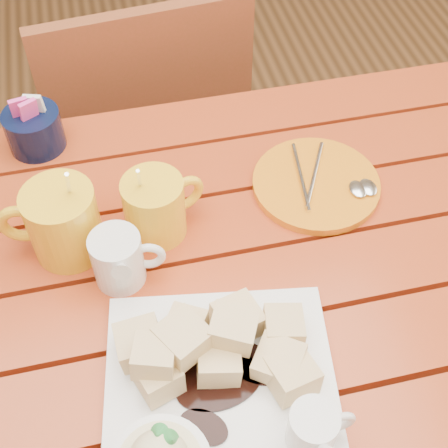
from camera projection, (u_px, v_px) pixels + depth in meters
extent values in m
cube|color=#A93915|center=(227.00, 377.00, 0.76)|extent=(1.20, 0.11, 0.03)
cube|color=#A93915|center=(208.00, 300.00, 0.84)|extent=(1.20, 0.11, 0.03)
cube|color=#A93915|center=(191.00, 235.00, 0.91)|extent=(1.20, 0.11, 0.03)
cube|color=#A93915|center=(177.00, 179.00, 0.98)|extent=(1.20, 0.11, 0.03)
cube|color=#A93915|center=(165.00, 131.00, 1.05)|extent=(1.20, 0.11, 0.03)
cube|color=#A93915|center=(166.00, 148.00, 1.10)|extent=(1.12, 0.04, 0.08)
cylinder|color=#A93915|center=(415.00, 216.00, 1.42)|extent=(0.06, 0.06, 0.72)
cube|color=white|center=(221.00, 393.00, 0.73)|extent=(0.31, 0.31, 0.02)
cube|color=gold|center=(283.00, 328.00, 0.75)|extent=(0.06, 0.06, 0.04)
cube|color=gold|center=(291.00, 375.00, 0.71)|extent=(0.06, 0.06, 0.04)
cube|color=gold|center=(233.00, 329.00, 0.72)|extent=(0.06, 0.06, 0.04)
cube|color=gold|center=(237.00, 319.00, 0.76)|extent=(0.06, 0.06, 0.04)
cube|color=gold|center=(279.00, 362.00, 0.72)|extent=(0.07, 0.07, 0.04)
cube|color=gold|center=(183.00, 339.00, 0.71)|extent=(0.07, 0.07, 0.04)
cube|color=gold|center=(158.00, 377.00, 0.71)|extent=(0.06, 0.06, 0.04)
cube|color=gold|center=(219.00, 363.00, 0.72)|extent=(0.06, 0.06, 0.04)
cube|color=gold|center=(140.00, 343.00, 0.74)|extent=(0.05, 0.05, 0.04)
cube|color=gold|center=(185.00, 331.00, 0.75)|extent=(0.07, 0.07, 0.04)
cube|color=gold|center=(154.00, 357.00, 0.69)|extent=(0.06, 0.06, 0.04)
cone|color=#2D8B3F|center=(170.00, 440.00, 0.60)|extent=(0.03, 0.04, 0.03)
cone|color=#2D8B3F|center=(158.00, 434.00, 0.61)|extent=(0.03, 0.03, 0.02)
cylinder|color=white|center=(312.00, 429.00, 0.66)|extent=(0.05, 0.05, 0.06)
cylinder|color=black|center=(315.00, 420.00, 0.64)|extent=(0.04, 0.04, 0.01)
cone|color=white|center=(323.00, 446.00, 0.63)|extent=(0.02, 0.02, 0.03)
torus|color=white|center=(340.00, 422.00, 0.67)|extent=(0.04, 0.01, 0.04)
cylinder|color=yellow|center=(64.00, 223.00, 0.83)|extent=(0.10, 0.10, 0.11)
cylinder|color=black|center=(57.00, 200.00, 0.80)|extent=(0.08, 0.08, 0.01)
torus|color=yellow|center=(22.00, 224.00, 0.83)|extent=(0.07, 0.03, 0.07)
cylinder|color=silver|center=(70.00, 196.00, 0.81)|extent=(0.02, 0.07, 0.14)
cylinder|color=yellow|center=(154.00, 208.00, 0.86)|extent=(0.09, 0.09, 0.09)
cylinder|color=black|center=(152.00, 188.00, 0.83)|extent=(0.07, 0.07, 0.01)
torus|color=yellow|center=(185.00, 193.00, 0.87)|extent=(0.06, 0.03, 0.06)
cylinder|color=silver|center=(141.00, 188.00, 0.83)|extent=(0.01, 0.06, 0.12)
cylinder|color=white|center=(118.00, 259.00, 0.81)|extent=(0.07, 0.07, 0.08)
cylinder|color=white|center=(114.00, 242.00, 0.78)|extent=(0.05, 0.05, 0.01)
cone|color=white|center=(118.00, 267.00, 0.77)|extent=(0.03, 0.03, 0.03)
torus|color=white|center=(148.00, 253.00, 0.81)|extent=(0.05, 0.02, 0.05)
cylinder|color=black|center=(34.00, 130.00, 0.98)|extent=(0.09, 0.09, 0.06)
cube|color=#F943A4|center=(20.00, 109.00, 0.94)|extent=(0.03, 0.02, 0.04)
cube|color=white|center=(35.00, 106.00, 0.95)|extent=(0.03, 0.02, 0.04)
cube|color=#F943A4|center=(29.00, 112.00, 0.94)|extent=(0.03, 0.02, 0.04)
cylinder|color=orange|center=(316.00, 184.00, 0.94)|extent=(0.19, 0.19, 0.01)
cylinder|color=silver|center=(301.00, 176.00, 0.94)|extent=(0.02, 0.14, 0.01)
cylinder|color=silver|center=(314.00, 174.00, 0.94)|extent=(0.07, 0.13, 0.01)
ellipsoid|color=silver|center=(358.00, 189.00, 0.92)|extent=(0.03, 0.04, 0.01)
ellipsoid|color=silver|center=(368.00, 187.00, 0.92)|extent=(0.03, 0.04, 0.01)
cube|color=brown|center=(141.00, 134.00, 1.51)|extent=(0.44, 0.44, 0.03)
cylinder|color=brown|center=(193.00, 139.00, 1.82)|extent=(0.03, 0.03, 0.41)
cylinder|color=brown|center=(74.00, 166.00, 1.74)|extent=(0.03, 0.03, 0.41)
cylinder|color=brown|center=(232.00, 226.00, 1.61)|extent=(0.03, 0.03, 0.41)
cylinder|color=brown|center=(99.00, 260.00, 1.54)|extent=(0.03, 0.03, 0.41)
cube|color=brown|center=(152.00, 108.00, 1.22)|extent=(0.41, 0.07, 0.42)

